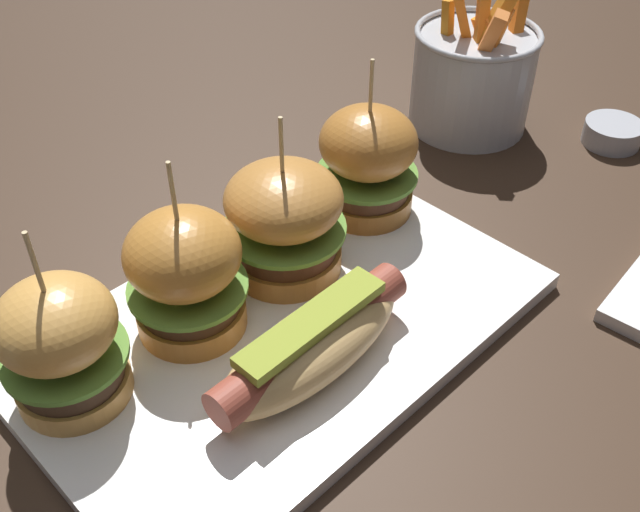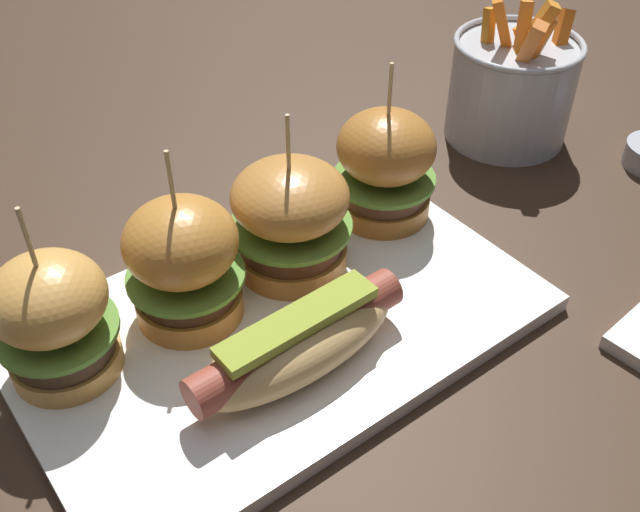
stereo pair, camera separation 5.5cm
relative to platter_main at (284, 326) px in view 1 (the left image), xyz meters
The scene contains 9 objects.
ground_plane 0.01m from the platter_main, ahead, with size 3.00×3.00×0.00m, color #382619.
platter_main is the anchor object (origin of this frame).
hot_dog 0.06m from the platter_main, 108.82° to the right, with size 0.17×0.06×0.05m.
slider_far_left 0.16m from the platter_main, 161.55° to the left, with size 0.08×0.08×0.14m.
slider_center_left 0.09m from the platter_main, 138.45° to the left, with size 0.09×0.09×0.14m.
slider_center_right 0.08m from the platter_main, 45.54° to the left, with size 0.10×0.10×0.14m.
slider_far_right 0.17m from the platter_main, 19.57° to the left, with size 0.09×0.09×0.14m.
fries_bucket 0.37m from the platter_main, 14.50° to the left, with size 0.13×0.13×0.15m.
sauce_ramekin 0.43m from the platter_main, ahead, with size 0.06×0.06×0.02m.
Camera 1 is at (-0.26, -0.30, 0.41)m, focal length 41.64 mm.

